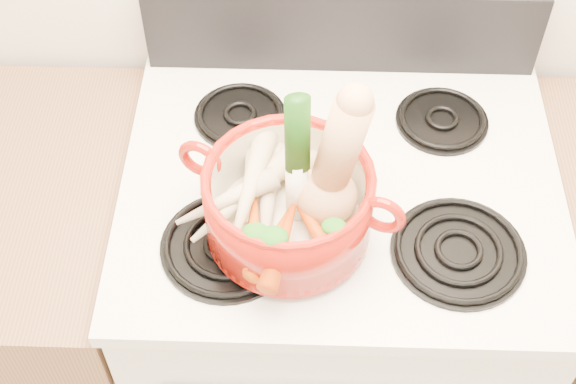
{
  "coord_description": "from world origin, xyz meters",
  "views": [
    {
      "loc": [
        -0.07,
        0.48,
        2.04
      ],
      "look_at": [
        -0.09,
        1.25,
        1.09
      ],
      "focal_mm": 50.0,
      "sensor_mm": 36.0,
      "label": 1
    }
  ],
  "objects_px": {
    "stove_body": "(330,316)",
    "dutch_oven": "(288,204)",
    "leek": "(297,159)",
    "squash": "(328,161)"
  },
  "relations": [
    {
      "from": "stove_body",
      "to": "dutch_oven",
      "type": "height_order",
      "value": "dutch_oven"
    },
    {
      "from": "stove_body",
      "to": "leek",
      "type": "xyz_separation_m",
      "value": [
        -0.08,
        -0.11,
        0.66
      ]
    },
    {
      "from": "stove_body",
      "to": "squash",
      "type": "distance_m",
      "value": 0.67
    },
    {
      "from": "squash",
      "to": "dutch_oven",
      "type": "bearing_deg",
      "value": -153.28
    },
    {
      "from": "stove_body",
      "to": "dutch_oven",
      "type": "relative_size",
      "value": 3.41
    },
    {
      "from": "stove_body",
      "to": "dutch_oven",
      "type": "xyz_separation_m",
      "value": [
        -0.09,
        -0.13,
        0.57
      ]
    },
    {
      "from": "stove_body",
      "to": "squash",
      "type": "bearing_deg",
      "value": -104.57
    },
    {
      "from": "stove_body",
      "to": "leek",
      "type": "relative_size",
      "value": 3.57
    },
    {
      "from": "squash",
      "to": "leek",
      "type": "height_order",
      "value": "squash"
    },
    {
      "from": "squash",
      "to": "leek",
      "type": "relative_size",
      "value": 1.0
    }
  ]
}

